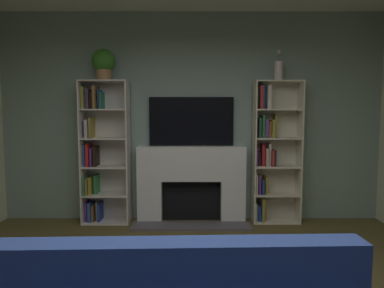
{
  "coord_description": "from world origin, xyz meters",
  "views": [
    {
      "loc": [
        0.01,
        -2.12,
        1.49
      ],
      "look_at": [
        0.0,
        1.06,
        1.2
      ],
      "focal_mm": 32.37,
      "sensor_mm": 36.0,
      "label": 1
    }
  ],
  "objects_px": {
    "potted_plant": "(105,63)",
    "bookshelf_left": "(102,153)",
    "bookshelf_right": "(272,151)",
    "tv": "(192,121)",
    "vase_with_flowers": "(280,70)",
    "fireplace": "(192,182)"
  },
  "relations": [
    {
      "from": "bookshelf_left",
      "to": "bookshelf_right",
      "type": "height_order",
      "value": "same"
    },
    {
      "from": "potted_plant",
      "to": "vase_with_flowers",
      "type": "xyz_separation_m",
      "value": [
        2.3,
        -0.0,
        -0.09
      ]
    },
    {
      "from": "vase_with_flowers",
      "to": "bookshelf_right",
      "type": "bearing_deg",
      "value": 146.55
    },
    {
      "from": "potted_plant",
      "to": "bookshelf_left",
      "type": "bearing_deg",
      "value": 156.23
    },
    {
      "from": "tv",
      "to": "potted_plant",
      "type": "xyz_separation_m",
      "value": [
        -1.15,
        -0.12,
        0.77
      ]
    },
    {
      "from": "bookshelf_left",
      "to": "bookshelf_right",
      "type": "distance_m",
      "value": 2.3
    },
    {
      "from": "tv",
      "to": "bookshelf_left",
      "type": "height_order",
      "value": "bookshelf_left"
    },
    {
      "from": "potted_plant",
      "to": "bookshelf_right",
      "type": "bearing_deg",
      "value": 1.18
    },
    {
      "from": "fireplace",
      "to": "bookshelf_right",
      "type": "height_order",
      "value": "bookshelf_right"
    },
    {
      "from": "potted_plant",
      "to": "fireplace",
      "type": "bearing_deg",
      "value": 1.51
    },
    {
      "from": "bookshelf_right",
      "to": "potted_plant",
      "type": "xyz_separation_m",
      "value": [
        -2.23,
        -0.05,
        1.17
      ]
    },
    {
      "from": "potted_plant",
      "to": "vase_with_flowers",
      "type": "height_order",
      "value": "potted_plant"
    },
    {
      "from": "tv",
      "to": "bookshelf_left",
      "type": "bearing_deg",
      "value": -175.9
    },
    {
      "from": "bookshelf_left",
      "to": "potted_plant",
      "type": "height_order",
      "value": "potted_plant"
    },
    {
      "from": "bookshelf_right",
      "to": "potted_plant",
      "type": "distance_m",
      "value": 2.51
    },
    {
      "from": "tv",
      "to": "vase_with_flowers",
      "type": "height_order",
      "value": "vase_with_flowers"
    },
    {
      "from": "vase_with_flowers",
      "to": "fireplace",
      "type": "bearing_deg",
      "value": 178.47
    },
    {
      "from": "fireplace",
      "to": "potted_plant",
      "type": "xyz_separation_m",
      "value": [
        -1.15,
        -0.03,
        1.59
      ]
    },
    {
      "from": "fireplace",
      "to": "potted_plant",
      "type": "height_order",
      "value": "potted_plant"
    },
    {
      "from": "tv",
      "to": "bookshelf_right",
      "type": "bearing_deg",
      "value": -3.92
    },
    {
      "from": "fireplace",
      "to": "vase_with_flowers",
      "type": "relative_size",
      "value": 3.95
    },
    {
      "from": "bookshelf_right",
      "to": "potted_plant",
      "type": "bearing_deg",
      "value": -178.82
    }
  ]
}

